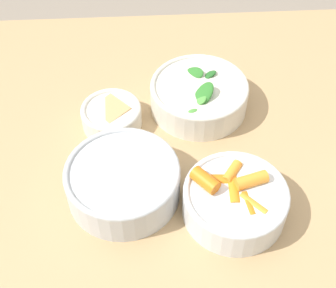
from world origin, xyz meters
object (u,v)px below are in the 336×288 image
bowl_cookies (113,115)px  bowl_carrots (237,200)px  bowl_greens (201,95)px  bowl_beans_hotdog (125,182)px

bowl_cookies → bowl_carrots: bearing=133.6°
bowl_greens → bowl_beans_hotdog: size_ratio=1.00×
bowl_carrots → bowl_beans_hotdog: bowl_carrots is taller
bowl_carrots → bowl_greens: 0.25m
bowl_greens → bowl_beans_hotdog: 0.24m
bowl_beans_hotdog → bowl_cookies: bowl_beans_hotdog is taller
bowl_carrots → bowl_greens: bowl_greens is taller
bowl_greens → bowl_carrots: bearing=97.2°
bowl_greens → bowl_beans_hotdog: (0.14, 0.20, -0.00)m
bowl_beans_hotdog → bowl_cookies: (0.02, -0.16, -0.01)m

